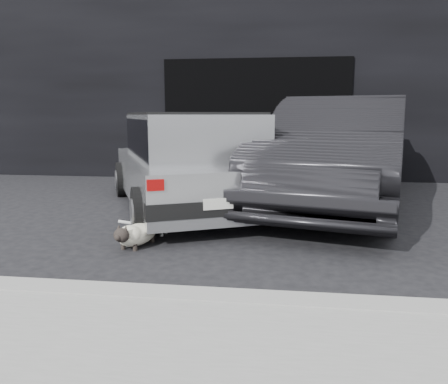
# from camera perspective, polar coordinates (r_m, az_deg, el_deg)

# --- Properties ---
(ground) EXTENTS (80.00, 80.00, 0.00)m
(ground) POSITION_cam_1_polar(r_m,az_deg,el_deg) (5.98, -7.90, -3.75)
(ground) COLOR black
(ground) RESTS_ON ground
(building_facade) EXTENTS (34.00, 4.00, 5.00)m
(building_facade) POSITION_cam_1_polar(r_m,az_deg,el_deg) (11.66, 4.85, 15.36)
(building_facade) COLOR black
(building_facade) RESTS_ON ground
(garage_opening) EXTENTS (4.00, 0.10, 2.60)m
(garage_opening) POSITION_cam_1_polar(r_m,az_deg,el_deg) (9.60, 4.17, 9.34)
(garage_opening) COLOR black
(garage_opening) RESTS_ON ground
(curb) EXTENTS (18.00, 0.25, 0.12)m
(curb) POSITION_cam_1_polar(r_m,az_deg,el_deg) (3.34, -2.94, -13.98)
(curb) COLOR gray
(curb) RESTS_ON ground
(silver_hatchback) EXTENTS (3.24, 4.30, 1.45)m
(silver_hatchback) POSITION_cam_1_polar(r_m,az_deg,el_deg) (6.51, -4.71, 4.50)
(silver_hatchback) COLOR #A4A6A8
(silver_hatchback) RESTS_ON ground
(second_car) EXTENTS (3.03, 5.46, 1.71)m
(second_car) POSITION_cam_1_polar(r_m,az_deg,el_deg) (7.00, 14.88, 5.10)
(second_car) COLOR black
(second_car) RESTS_ON ground
(cat_siamese) EXTENTS (0.43, 0.87, 0.31)m
(cat_siamese) POSITION_cam_1_polar(r_m,az_deg,el_deg) (4.84, -11.53, -5.46)
(cat_siamese) COLOR beige
(cat_siamese) RESTS_ON ground
(cat_white) EXTENTS (0.78, 0.33, 0.36)m
(cat_white) POSITION_cam_1_polar(r_m,az_deg,el_deg) (5.30, -9.10, -3.61)
(cat_white) COLOR white
(cat_white) RESTS_ON ground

